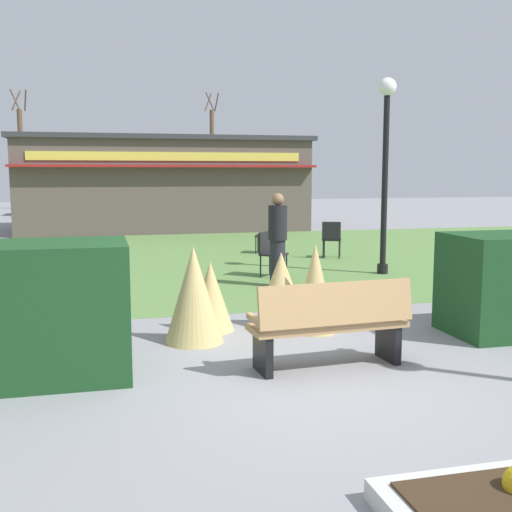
{
  "coord_description": "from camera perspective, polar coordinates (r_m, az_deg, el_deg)",
  "views": [
    {
      "loc": [
        -1.95,
        -5.86,
        2.07
      ],
      "look_at": [
        0.15,
        2.53,
        0.91
      ],
      "focal_mm": 44.2,
      "sensor_mm": 36.0,
      "label": 1
    }
  ],
  "objects": [
    {
      "name": "ground_plane",
      "position": [
        6.51,
        4.2,
        -10.91
      ],
      "size": [
        80.0,
        80.0,
        0.0
      ],
      "primitive_type": "plane",
      "color": "gray"
    },
    {
      "name": "ornamental_grass_behind_far",
      "position": [
        8.17,
        5.36,
        -2.87
      ],
      "size": [
        0.57,
        0.57,
        1.17
      ],
      "primitive_type": "cone",
      "color": "tan",
      "rests_on": "ground_plane"
    },
    {
      "name": "lamppost_mid",
      "position": [
        12.98,
        11.65,
        9.27
      ],
      "size": [
        0.36,
        0.36,
        3.91
      ],
      "color": "black",
      "rests_on": "ground_plane"
    },
    {
      "name": "cafe_chair_west",
      "position": [
        12.47,
        1.24,
        0.54
      ],
      "size": [
        0.62,
        0.62,
        0.89
      ],
      "color": "black",
      "rests_on": "ground_plane"
    },
    {
      "name": "lawn_patch",
      "position": [
        15.13,
        -6.51,
        -0.26
      ],
      "size": [
        36.0,
        12.0,
        0.01
      ],
      "primitive_type": "cube",
      "color": "#5B8442",
      "rests_on": "ground_plane"
    },
    {
      "name": "park_bench",
      "position": [
        6.7,
        6.76,
        -6.12
      ],
      "size": [
        1.73,
        0.64,
        0.95
      ],
      "color": "tan",
      "rests_on": "ground_plane"
    },
    {
      "name": "parked_car_west_slot",
      "position": [
        32.41,
        -17.36,
        4.77
      ],
      "size": [
        4.27,
        2.19,
        1.2
      ],
      "color": "black",
      "rests_on": "ground_plane"
    },
    {
      "name": "ornamental_grass_behind_center",
      "position": [
        8.43,
        2.27,
        -3.05
      ],
      "size": [
        0.74,
        0.74,
        1.01
      ],
      "primitive_type": "cone",
      "color": "tan",
      "rests_on": "ground_plane"
    },
    {
      "name": "trash_bin",
      "position": [
        7.39,
        -18.67,
        -5.69
      ],
      "size": [
        0.52,
        0.52,
        0.83
      ],
      "primitive_type": "cylinder",
      "color": "#2D4233",
      "rests_on": "ground_plane"
    },
    {
      "name": "ornamental_grass_behind_right",
      "position": [
        7.69,
        -5.65,
        -3.47
      ],
      "size": [
        0.72,
        0.72,
        1.19
      ],
      "primitive_type": "cone",
      "color": "tan",
      "rests_on": "ground_plane"
    },
    {
      "name": "cafe_chair_east",
      "position": [
        16.03,
        1.08,
        2.12
      ],
      "size": [
        0.57,
        0.57,
        0.89
      ],
      "color": "black",
      "rests_on": "ground_plane"
    },
    {
      "name": "hedge_left",
      "position": [
        6.7,
        -21.05,
        -4.79
      ],
      "size": [
        2.23,
        1.1,
        1.37
      ],
      "primitive_type": "cube",
      "color": "#19421E",
      "rests_on": "ground_plane"
    },
    {
      "name": "tree_left_bg",
      "position": [
        40.6,
        -3.99,
        9.11
      ],
      "size": [
        0.91,
        0.96,
        6.99
      ],
      "color": "brown",
      "rests_on": "ground_plane"
    },
    {
      "name": "ornamental_grass_behind_left",
      "position": [
        8.26,
        -4.14,
        -3.64
      ],
      "size": [
        0.61,
        0.61,
        0.91
      ],
      "primitive_type": "cone",
      "color": "tan",
      "rests_on": "ground_plane"
    },
    {
      "name": "food_kiosk",
      "position": [
        23.26,
        -8.46,
        6.53
      ],
      "size": [
        10.17,
        5.05,
        3.29
      ],
      "color": "#594C47",
      "rests_on": "ground_plane"
    },
    {
      "name": "tree_right_bg",
      "position": [
        37.91,
        -20.46,
        8.44
      ],
      "size": [
        0.91,
        0.96,
        6.56
      ],
      "color": "brown",
      "rests_on": "ground_plane"
    },
    {
      "name": "cafe_chair_center",
      "position": [
        15.19,
        6.86,
        1.76
      ],
      "size": [
        0.58,
        0.58,
        0.89
      ],
      "color": "black",
      "rests_on": "ground_plane"
    },
    {
      "name": "person_strolling",
      "position": [
        11.35,
        1.97,
        1.52
      ],
      "size": [
        0.34,
        0.34,
        1.69
      ],
      "rotation": [
        0.0,
        0.0,
        5.78
      ],
      "color": "#23232D",
      "rests_on": "ground_plane"
    }
  ]
}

